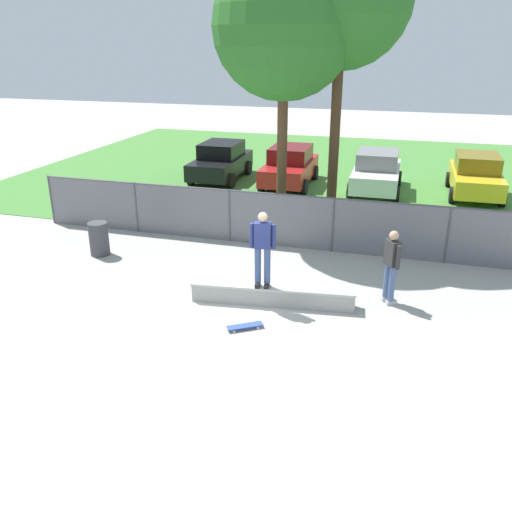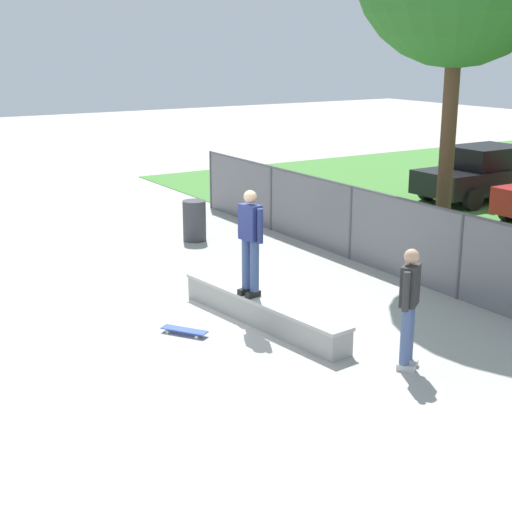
# 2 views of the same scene
# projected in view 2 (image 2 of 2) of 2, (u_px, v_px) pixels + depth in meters

# --- Properties ---
(ground_plane) EXTENTS (80.00, 80.00, 0.00)m
(ground_plane) POSITION_uv_depth(u_px,v_px,m) (196.00, 320.00, 12.99)
(ground_plane) COLOR #ADAAA3
(concrete_ledge) EXTENTS (3.93, 0.93, 0.47)m
(concrete_ledge) POSITION_uv_depth(u_px,v_px,m) (262.00, 311.00, 12.74)
(concrete_ledge) COLOR #999993
(concrete_ledge) RESTS_ON ground
(skateboarder) EXTENTS (0.59, 0.32, 1.82)m
(skateboarder) POSITION_uv_depth(u_px,v_px,m) (250.00, 238.00, 12.54)
(skateboarder) COLOR black
(skateboarder) RESTS_ON concrete_ledge
(skateboard) EXTENTS (0.78, 0.61, 0.09)m
(skateboard) POSITION_uv_depth(u_px,v_px,m) (184.00, 330.00, 12.32)
(skateboard) COLOR #334CB2
(skateboard) RESTS_ON ground
(chainlink_fence) EXTENTS (16.07, 0.07, 1.66)m
(chainlink_fence) POSITION_uv_depth(u_px,v_px,m) (401.00, 234.00, 15.13)
(chainlink_fence) COLOR #4C4C51
(chainlink_fence) RESTS_ON ground
(car_black) EXTENTS (2.06, 4.22, 1.66)m
(car_black) POSITION_uv_depth(u_px,v_px,m) (482.00, 173.00, 22.68)
(car_black) COLOR black
(car_black) RESTS_ON ground
(bystander) EXTENTS (0.42, 0.51, 1.82)m
(bystander) POSITION_uv_depth(u_px,v_px,m) (409.00, 303.00, 10.80)
(bystander) COLOR beige
(bystander) RESTS_ON ground
(trash_bin) EXTENTS (0.56, 0.56, 0.98)m
(trash_bin) POSITION_uv_depth(u_px,v_px,m) (194.00, 221.00, 18.13)
(trash_bin) COLOR #3F3F44
(trash_bin) RESTS_ON ground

